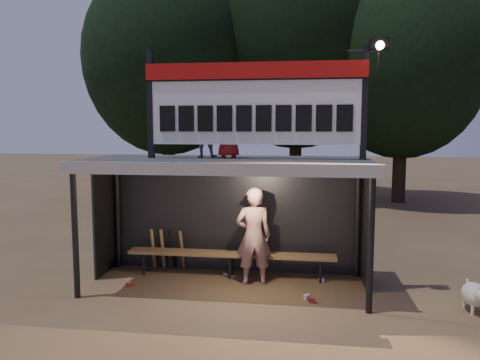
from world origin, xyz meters
name	(u,v)px	position (x,y,z in m)	size (l,w,h in m)	color
ground	(226,286)	(0.00, 0.00, 0.00)	(80.00, 80.00, 0.00)	brown
player	(254,236)	(0.48, 0.21, 0.90)	(0.66, 0.43, 1.80)	silver
child_a	(205,130)	(-0.43, 0.29, 2.81)	(0.48, 0.37, 0.98)	slate
child_b	(229,130)	(0.03, 0.17, 2.82)	(0.49, 0.32, 1.01)	maroon
dugout_shelter	(228,184)	(0.00, 0.24, 1.85)	(5.10, 2.08, 2.32)	#37373A
scoreboard_assembly	(257,101)	(0.56, -0.01, 3.32)	(4.10, 0.27, 1.99)	black
bench	(231,255)	(0.00, 0.55, 0.43)	(4.00, 0.35, 0.48)	#997248
tree_left	(167,59)	(-4.00, 10.00, 5.51)	(6.46, 6.46, 9.27)	#2F2115
tree_mid	(297,46)	(1.00, 11.50, 6.17)	(7.22, 7.22, 10.36)	black
tree_right	(403,65)	(5.00, 10.50, 5.19)	(6.08, 6.08, 8.72)	#2F2015
dog	(475,295)	(4.04, -0.65, 0.28)	(0.36, 0.81, 0.49)	beige
bats	(167,249)	(-1.34, 0.82, 0.43)	(0.67, 0.35, 0.84)	#A07F4A
litter	(259,287)	(0.61, -0.05, 0.04)	(3.59, 1.25, 0.08)	#A6241C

